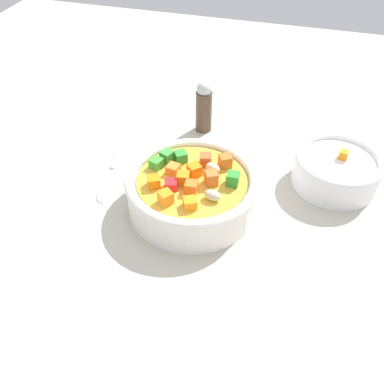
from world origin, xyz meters
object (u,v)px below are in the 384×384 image
at_px(side_bowl_small, 336,170).
at_px(spoon, 111,168).
at_px(soup_bowl_main, 192,190).
at_px(pepper_shaker, 204,107).

bearing_deg(side_bowl_small, spoon, 101.08).
bearing_deg(spoon, soup_bowl_main, 60.35).
relative_size(soup_bowl_main, pepper_shaker, 2.00).
xyz_separation_m(soup_bowl_main, pepper_shaker, (0.19, 0.03, 0.01)).
relative_size(spoon, side_bowl_small, 1.52).
height_order(spoon, side_bowl_small, side_bowl_small).
xyz_separation_m(spoon, side_bowl_small, (0.06, -0.33, 0.02)).
height_order(soup_bowl_main, side_bowl_small, soup_bowl_main).
height_order(soup_bowl_main, spoon, soup_bowl_main).
bearing_deg(pepper_shaker, spoon, 144.11).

